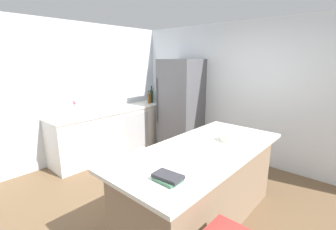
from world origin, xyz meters
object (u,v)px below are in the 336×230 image
object	(u,v)px
refrigerator	(181,105)
flower_vase	(75,112)
kitchen_island	(201,184)
sink_faucet	(92,105)
cookbook_stack	(168,178)
gin_bottle	(157,96)
whiskey_bottle	(149,98)
mixing_bowl	(229,137)
wine_bottle	(152,96)
soda_bottle	(153,97)

from	to	relation	value
refrigerator	flower_vase	world-z (taller)	refrigerator
kitchen_island	sink_faucet	distance (m)	2.68
cookbook_stack	kitchen_island	bearing A→B (deg)	103.04
refrigerator	kitchen_island	bearing A→B (deg)	-45.19
flower_vase	gin_bottle	xyz separation A→B (m)	(-0.04, 2.09, 0.04)
refrigerator	cookbook_stack	size ratio (longest dim) A/B	7.33
refrigerator	gin_bottle	world-z (taller)	refrigerator
whiskey_bottle	mixing_bowl	bearing A→B (deg)	-23.04
mixing_bowl	gin_bottle	bearing A→B (deg)	152.09
sink_faucet	gin_bottle	distance (m)	1.69
wine_bottle	refrigerator	bearing A→B (deg)	3.82
kitchen_island	whiskey_bottle	size ratio (longest dim) A/B	7.76
refrigerator	soda_bottle	distance (m)	0.89
refrigerator	mixing_bowl	size ratio (longest dim) A/B	8.14
sink_faucet	wine_bottle	world-z (taller)	wine_bottle
wine_bottle	cookbook_stack	world-z (taller)	wine_bottle
whiskey_bottle	cookbook_stack	distance (m)	3.59
flower_vase	whiskey_bottle	world-z (taller)	flower_vase
refrigerator	wine_bottle	xyz separation A→B (m)	(-0.83, -0.06, 0.12)
refrigerator	soda_bottle	size ratio (longest dim) A/B	5.98
kitchen_island	wine_bottle	world-z (taller)	wine_bottle
sink_faucet	wine_bottle	bearing A→B (deg)	86.79
mixing_bowl	cookbook_stack	bearing A→B (deg)	-86.00
kitchen_island	gin_bottle	world-z (taller)	gin_bottle
flower_vase	wine_bottle	xyz separation A→B (m)	(-0.03, 1.90, 0.06)
kitchen_island	sink_faucet	size ratio (longest dim) A/B	7.66
refrigerator	flower_vase	distance (m)	2.12
sink_faucet	whiskey_bottle	xyz separation A→B (m)	(0.10, 1.40, -0.04)
refrigerator	whiskey_bottle	distance (m)	0.84
gin_bottle	whiskey_bottle	distance (m)	0.29
refrigerator	soda_bottle	xyz separation A→B (m)	(-0.89, 0.05, 0.08)
mixing_bowl	whiskey_bottle	bearing A→B (deg)	156.96
kitchen_island	flower_vase	size ratio (longest dim) A/B	7.63
wine_bottle	whiskey_bottle	bearing A→B (deg)	-81.57
sink_faucet	refrigerator	bearing A→B (deg)	59.39
gin_bottle	kitchen_island	bearing A→B (deg)	-35.88
kitchen_island	cookbook_stack	size ratio (longest dim) A/B	8.77
cookbook_stack	flower_vase	bearing A→B (deg)	168.24
gin_bottle	cookbook_stack	size ratio (longest dim) A/B	1.39
gin_bottle	refrigerator	bearing A→B (deg)	-9.05
kitchen_island	wine_bottle	bearing A→B (deg)	146.89
flower_vase	cookbook_stack	size ratio (longest dim) A/B	1.15
sink_faucet	wine_bottle	size ratio (longest dim) A/B	0.75
kitchen_island	flower_vase	distance (m)	2.57
refrigerator	cookbook_stack	bearing A→B (deg)	-53.22
sink_faucet	cookbook_stack	xyz separation A→B (m)	(2.80, -0.96, -0.12)
flower_vase	gin_bottle	world-z (taller)	gin_bottle
whiskey_bottle	sink_faucet	bearing A→B (deg)	-94.02
flower_vase	soda_bottle	bearing A→B (deg)	92.35
sink_faucet	cookbook_stack	distance (m)	2.96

